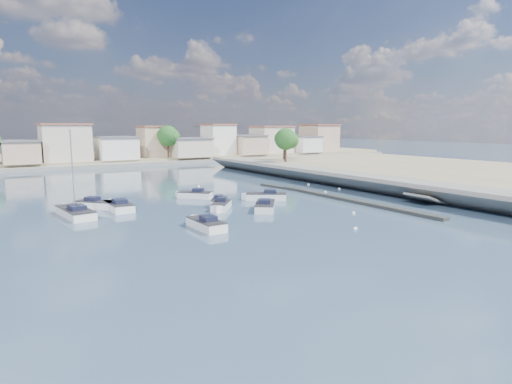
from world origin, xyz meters
TOP-DOWN VIEW (x-y plane):
  - ground at (0.00, 40.00)m, footprint 400.00×400.00m
  - seawall_walkway at (18.50, 13.00)m, footprint 5.00×90.00m
  - seawall_embankment at (40.10, 12.99)m, footprint 49.65×90.00m
  - breakwater at (6.90, 12.69)m, footprint 2.00×31.02m
  - far_shore_land at (0.00, 92.00)m, footprint 160.00×40.00m
  - far_shore_quay at (0.00, 71.00)m, footprint 160.00×2.50m
  - far_town at (10.71, 76.92)m, footprint 113.01×12.80m
  - shore_trees at (8.34, 68.11)m, footprint 74.56×38.32m
  - motorboat_a at (-14.00, 6.90)m, footprint 1.98×5.29m
  - motorboat_b at (-7.65, 16.40)m, footprint 3.40×4.10m
  - motorboat_c at (-1.14, 16.81)m, footprint 5.22×4.34m
  - motorboat_d at (-8.76, 13.85)m, footprint 3.73×4.05m
  - motorboat_e at (-18.36, 20.01)m, footprint 2.25×5.97m
  - motorboat_f at (-8.16, 22.56)m, footprint 4.24×4.22m
  - motorboat_g at (-20.00, 21.89)m, footprint 4.55×4.71m
  - motorboat_h at (-4.57, 11.32)m, footprint 4.57×5.19m
  - sailboat at (-23.01, 18.88)m, footprint 3.03×7.45m
  - mooring_buoys at (5.06, 15.88)m, footprint 16.65×32.72m

SIDE VIEW (x-z plane):
  - ground at x=0.00m, z-range 0.00..0.00m
  - mooring_buoys at x=5.06m, z-range -0.14..0.24m
  - breakwater at x=6.90m, z-range 0.00..0.35m
  - motorboat_d at x=-8.76m, z-range -0.36..1.12m
  - motorboat_b at x=-7.65m, z-range -0.36..1.12m
  - motorboat_f at x=-8.16m, z-range -0.36..1.12m
  - motorboat_e at x=-18.36m, z-range -0.36..1.12m
  - motorboat_h at x=-4.57m, z-range -0.36..1.12m
  - motorboat_a at x=-14.00m, z-range -0.36..1.12m
  - motorboat_c at x=-1.14m, z-range -0.36..1.12m
  - motorboat_g at x=-20.00m, z-range -0.36..1.12m
  - far_shore_quay at x=0.00m, z-range 0.00..0.80m
  - sailboat at x=-23.01m, z-range -4.09..4.91m
  - far_shore_land at x=0.00m, z-range 0.00..1.40m
  - seawall_embankment at x=40.10m, z-range -0.60..2.30m
  - seawall_walkway at x=18.50m, z-range 0.00..1.80m
  - far_town at x=10.71m, z-range 0.76..9.11m
  - shore_trees at x=8.34m, z-range 2.26..10.18m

